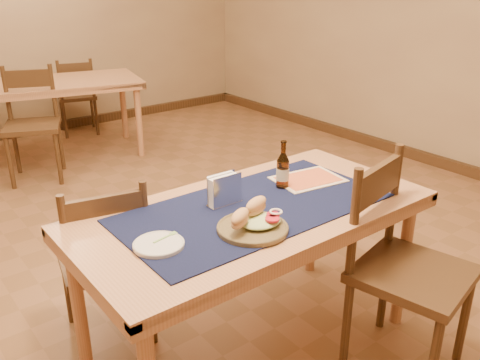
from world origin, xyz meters
TOP-DOWN VIEW (x-y plane):
  - room at (0.00, 0.00)m, footprint 6.04×7.04m
  - main_table at (0.00, -0.80)m, footprint 1.60×0.80m
  - placemat at (0.00, -0.80)m, footprint 1.20×0.60m
  - baseboard at (0.00, 0.00)m, footprint 6.00×7.00m
  - back_table at (0.23, 2.56)m, footprint 1.81×1.19m
  - chair_main_far at (-0.52, -0.32)m, footprint 0.48×0.48m
  - chair_main_near at (0.46, -1.28)m, footprint 0.55×0.55m
  - chair_back_near at (-0.10, 2.12)m, footprint 0.59×0.59m
  - chair_back_far at (0.70, 3.17)m, footprint 0.48×0.48m
  - sandwich_plate at (-0.14, -0.96)m, footprint 0.29×0.29m
  - side_plate at (-0.50, -0.85)m, footprint 0.19×0.19m
  - fork at (-0.46, -0.83)m, footprint 0.11×0.03m
  - beer_bottle at (0.25, -0.71)m, footprint 0.06×0.06m
  - napkin_holder at (-0.09, -0.70)m, footprint 0.16×0.06m
  - menu_card at (0.41, -0.72)m, footprint 0.36×0.29m

SIDE VIEW (x-z plane):
  - baseboard at x=0.00m, z-range 0.00..0.10m
  - chair_back_far at x=0.70m, z-range 0.02..0.87m
  - chair_main_far at x=-0.52m, z-range 0.02..0.89m
  - chair_back_near at x=-0.10m, z-range 0.02..0.99m
  - chair_main_near at x=0.46m, z-range 0.02..1.01m
  - main_table at x=0.00m, z-range 0.29..1.04m
  - back_table at x=0.23m, z-range 0.29..1.04m
  - placemat at x=0.00m, z-range 0.75..0.76m
  - menu_card at x=0.41m, z-range 0.76..0.76m
  - side_plate at x=-0.50m, z-range 0.76..0.77m
  - fork at x=-0.46m, z-range 0.77..0.77m
  - sandwich_plate at x=-0.14m, z-range 0.73..0.84m
  - napkin_holder at x=-0.09m, z-range 0.75..0.89m
  - beer_bottle at x=0.25m, z-range 0.73..0.96m
  - room at x=0.00m, z-range -0.02..2.82m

